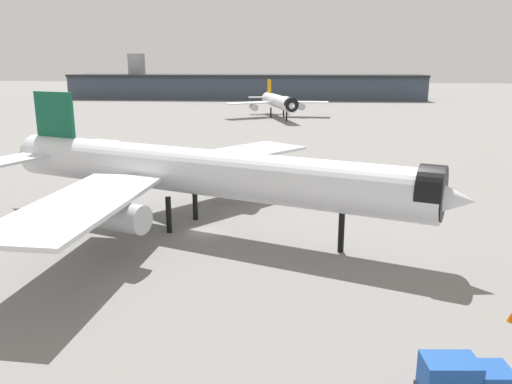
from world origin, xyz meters
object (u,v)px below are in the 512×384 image
airliner_near_gate (197,172)px  airliner_far_taxiway (278,102)px  traffic_cone_wingtip (272,167)px  traffic_cone_near_nose (511,317)px  service_truck_front (463,380)px

airliner_near_gate → airliner_far_taxiway: size_ratio=1.42×
traffic_cone_wingtip → airliner_near_gate: bearing=-98.9°
airliner_near_gate → traffic_cone_near_nose: bearing=-14.3°
airliner_far_taxiway → service_truck_front: 163.69m
traffic_cone_near_nose → traffic_cone_wingtip: (-24.75, 58.51, -0.08)m
service_truck_front → traffic_cone_wingtip: (-18.05, 69.66, -1.29)m
airliner_far_taxiway → traffic_cone_wingtip: 92.56m
service_truck_front → airliner_far_taxiway: bearing=91.8°
airliner_near_gate → traffic_cone_wingtip: (5.99, 38.10, -6.94)m
traffic_cone_near_nose → airliner_far_taxiway: bearing=101.6°
airliner_far_taxiway → traffic_cone_wingtip: size_ratio=72.24×
airliner_far_taxiway → service_truck_front: size_ratio=7.58×
service_truck_front → traffic_cone_near_nose: 13.06m
airliner_near_gate → traffic_cone_wingtip: bearing=100.3°
airliner_far_taxiway → airliner_near_gate: bearing=-17.7°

